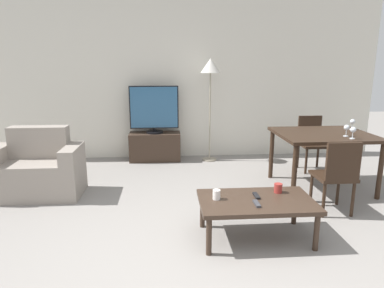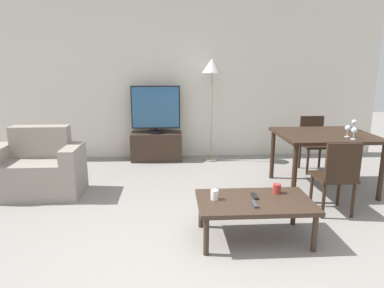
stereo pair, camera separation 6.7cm
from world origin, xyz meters
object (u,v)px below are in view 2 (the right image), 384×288
at_px(armchair, 38,170).
at_px(wine_glass_center, 354,131).
at_px(dining_chair_near, 337,174).
at_px(remote_secondary, 255,196).
at_px(wine_glass_right, 354,123).
at_px(tv_stand, 157,146).
at_px(cup_white_near, 277,189).
at_px(coffee_table, 255,204).
at_px(remote_primary, 255,204).
at_px(dining_table, 324,140).
at_px(wine_glass_left, 348,129).
at_px(floor_lamp, 212,72).
at_px(tv, 156,109).
at_px(cup_colored_far, 215,195).
at_px(dining_chair_far, 313,141).

bearing_deg(armchair, wine_glass_center, -5.63).
bearing_deg(dining_chair_near, remote_secondary, -158.09).
bearing_deg(wine_glass_right, tv_stand, 154.02).
bearing_deg(cup_white_near, wine_glass_center, 33.51).
distance_m(coffee_table, remote_primary, 0.13).
distance_m(coffee_table, dining_table, 1.79).
relative_size(wine_glass_left, wine_glass_right, 1.00).
bearing_deg(cup_white_near, remote_secondary, -159.62).
distance_m(coffee_table, floor_lamp, 2.95).
distance_m(tv, cup_colored_far, 2.87).
bearing_deg(armchair, tv_stand, 46.64).
relative_size(dining_table, dining_chair_far, 1.43).
height_order(dining_chair_far, wine_glass_left, wine_glass_left).
bearing_deg(wine_glass_center, floor_lamp, 129.38).
relative_size(coffee_table, wine_glass_left, 7.30).
bearing_deg(cup_white_near, dining_chair_far, 58.94).
distance_m(coffee_table, wine_glass_left, 1.81).
bearing_deg(remote_primary, coffee_table, 75.60).
relative_size(tv_stand, tv, 1.05).
bearing_deg(remote_primary, dining_table, 48.37).
distance_m(tv_stand, cup_white_near, 2.94).
relative_size(remote_secondary, wine_glass_left, 1.03).
bearing_deg(wine_glass_left, armchair, 176.48).
bearing_deg(armchair, coffee_table, -27.81).
bearing_deg(coffee_table, tv, 110.12).
bearing_deg(coffee_table, remote_secondary, 77.62).
bearing_deg(wine_glass_left, dining_chair_near, -123.22).
relative_size(tv, dining_table, 0.69).
xyz_separation_m(floor_lamp, wine_glass_left, (1.48, -1.67, -0.64)).
bearing_deg(cup_colored_far, wine_glass_left, 30.02).
bearing_deg(remote_secondary, remote_primary, -103.64).
bearing_deg(wine_glass_center, dining_chair_far, 88.67).
xyz_separation_m(tv, cup_white_near, (1.28, -2.63, -0.44)).
distance_m(tv, wine_glass_center, 3.06).
bearing_deg(coffee_table, wine_glass_right, 40.99).
distance_m(cup_white_near, wine_glass_left, 1.50).
xyz_separation_m(floor_lamp, remote_primary, (0.06, -2.84, -1.08)).
bearing_deg(tv, armchair, -133.41).
bearing_deg(wine_glass_left, wine_glass_center, -88.39).
height_order(dining_chair_far, cup_colored_far, dining_chair_far).
xyz_separation_m(wine_glass_left, wine_glass_right, (0.31, 0.42, 0.00)).
height_order(cup_colored_far, wine_glass_left, wine_glass_left).
bearing_deg(dining_chair_far, tv, 163.94).
bearing_deg(coffee_table, cup_white_near, 32.08).
relative_size(remote_secondary, cup_colored_far, 1.64).
bearing_deg(wine_glass_center, remote_secondary, -148.55).
bearing_deg(floor_lamp, wine_glass_right, -34.92).
xyz_separation_m(coffee_table, dining_chair_near, (1.00, 0.47, 0.12)).
xyz_separation_m(coffee_table, remote_primary, (-0.03, -0.12, 0.05)).
height_order(dining_chair_near, dining_chair_far, same).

